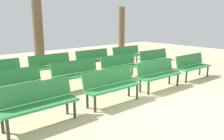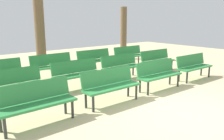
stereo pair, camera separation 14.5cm
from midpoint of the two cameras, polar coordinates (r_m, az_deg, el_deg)
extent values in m
plane|color=#CCB789|center=(5.80, 18.09, -9.79)|extent=(24.00, 24.00, 0.00)
cube|color=#2D8442|center=(4.97, -16.96, -8.22)|extent=(1.60, 0.45, 0.05)
cube|color=#2D8442|center=(5.07, -18.02, -4.96)|extent=(1.60, 0.13, 0.40)
cylinder|color=#2D332D|center=(4.71, -24.02, -12.96)|extent=(0.06, 0.06, 0.40)
cylinder|color=#2D332D|center=(5.20, -8.90, -9.54)|extent=(0.06, 0.06, 0.40)
cylinder|color=#2D332D|center=(5.00, -25.06, -11.58)|extent=(0.06, 0.06, 0.40)
cylinder|color=#2D332D|center=(5.46, -10.65, -8.51)|extent=(0.06, 0.06, 0.40)
cube|color=#2D8442|center=(5.91, 0.79, -4.31)|extent=(1.61, 0.46, 0.05)
cube|color=#2D8442|center=(6.00, -0.42, -1.64)|extent=(1.60, 0.14, 0.40)
cylinder|color=#2D332D|center=(5.47, -3.87, -8.30)|extent=(0.06, 0.06, 0.40)
cylinder|color=#2D332D|center=(6.32, 6.64, -5.43)|extent=(0.06, 0.06, 0.40)
cylinder|color=#2D332D|center=(5.72, -5.72, -7.38)|extent=(0.06, 0.06, 0.40)
cylinder|color=#2D332D|center=(6.54, 4.65, -4.78)|extent=(0.06, 0.06, 0.40)
cube|color=#2D8442|center=(7.26, 12.31, -1.41)|extent=(1.61, 0.47, 0.05)
cube|color=#2D8442|center=(7.33, 11.19, 0.74)|extent=(1.60, 0.15, 0.40)
cylinder|color=#2D332D|center=(6.70, 9.46, -4.48)|extent=(0.06, 0.06, 0.40)
cylinder|color=#2D332D|center=(7.76, 16.43, -2.46)|extent=(0.06, 0.06, 0.40)
cylinder|color=#2D332D|center=(6.91, 7.49, -3.89)|extent=(0.06, 0.06, 0.40)
cylinder|color=#2D332D|center=(7.94, 14.55, -2.01)|extent=(0.06, 0.06, 0.40)
cube|color=#2D8442|center=(8.83, 20.19, 0.57)|extent=(1.61, 0.47, 0.05)
cube|color=#2D8442|center=(8.89, 19.22, 2.33)|extent=(1.60, 0.16, 0.40)
cylinder|color=#2D332D|center=(8.21, 18.43, -1.78)|extent=(0.06, 0.06, 0.40)
cylinder|color=#2D332D|center=(9.39, 23.17, -0.41)|extent=(0.06, 0.06, 0.40)
cylinder|color=#2D332D|center=(8.39, 16.62, -1.37)|extent=(0.06, 0.06, 0.40)
cylinder|color=#2D332D|center=(9.54, 21.50, -0.08)|extent=(0.06, 0.06, 0.40)
cube|color=#2D8442|center=(6.43, -22.44, -3.91)|extent=(1.61, 0.49, 0.05)
cube|color=#2D8442|center=(6.55, -23.19, -1.45)|extent=(1.60, 0.17, 0.40)
cylinder|color=#2D332D|center=(6.59, -16.05, -5.10)|extent=(0.06, 0.06, 0.40)
cylinder|color=#2D332D|center=(6.87, -17.20, -4.46)|extent=(0.06, 0.06, 0.40)
cube|color=#2D8442|center=(7.24, -7.74, -1.27)|extent=(1.61, 0.46, 0.05)
cube|color=#2D8442|center=(7.35, -8.60, 0.88)|extent=(1.60, 0.14, 0.40)
cylinder|color=#2D332D|center=(6.84, -12.02, -4.23)|extent=(0.06, 0.06, 0.40)
cylinder|color=#2D332D|center=(7.54, -2.50, -2.39)|extent=(0.06, 0.06, 0.40)
cylinder|color=#2D332D|center=(7.12, -13.19, -3.63)|extent=(0.06, 0.06, 0.40)
cylinder|color=#2D332D|center=(7.79, -3.90, -1.91)|extent=(0.06, 0.06, 0.40)
cube|color=#2D8442|center=(8.32, 3.09, 0.64)|extent=(1.60, 0.45, 0.05)
cube|color=#2D8442|center=(8.42, 2.18, 2.48)|extent=(1.60, 0.13, 0.40)
cylinder|color=#2D332D|center=(7.80, 0.10, -1.87)|extent=(0.06, 0.06, 0.40)
cylinder|color=#2D332D|center=(8.74, 7.16, -0.39)|extent=(0.06, 0.06, 0.40)
cylinder|color=#2D332D|center=(8.04, -1.36, -1.43)|extent=(0.06, 0.06, 0.40)
cylinder|color=#2D332D|center=(8.96, 5.66, -0.04)|extent=(0.06, 0.06, 0.40)
cube|color=#2D8442|center=(9.73, 11.70, 2.14)|extent=(1.61, 0.48, 0.05)
cube|color=#2D8442|center=(9.82, 10.87, 3.72)|extent=(1.60, 0.16, 0.40)
cylinder|color=#2D332D|center=(9.15, 9.55, 0.12)|extent=(0.06, 0.06, 0.40)
cylinder|color=#2D332D|center=(10.21, 14.88, 1.16)|extent=(0.06, 0.06, 0.40)
cylinder|color=#2D332D|center=(9.36, 8.11, 0.46)|extent=(0.06, 0.06, 0.40)
cylinder|color=#2D332D|center=(10.40, 13.48, 1.44)|extent=(0.06, 0.06, 0.40)
cylinder|color=#2D332D|center=(8.11, -20.68, -2.14)|extent=(0.06, 0.06, 0.40)
cylinder|color=#2D332D|center=(8.40, -21.39, -1.69)|extent=(0.06, 0.06, 0.40)
cube|color=#2D8442|center=(8.69, -13.71, 0.81)|extent=(1.60, 0.45, 0.05)
cube|color=#2D8442|center=(8.83, -14.37, 2.57)|extent=(1.60, 0.14, 0.40)
cylinder|color=#2D332D|center=(8.32, -17.45, -1.54)|extent=(0.06, 0.06, 0.40)
cylinder|color=#2D332D|center=(8.93, -9.16, -0.18)|extent=(0.06, 0.06, 0.40)
cylinder|color=#2D332D|center=(8.61, -18.27, -1.13)|extent=(0.06, 0.06, 0.40)
cylinder|color=#2D332D|center=(9.20, -10.19, 0.16)|extent=(0.06, 0.06, 0.40)
cube|color=#2D8442|center=(9.64, -3.46, 2.28)|extent=(1.60, 0.44, 0.05)
cube|color=#2D8442|center=(9.76, -4.17, 3.86)|extent=(1.60, 0.12, 0.40)
cylinder|color=#2D332D|center=(9.16, -6.39, 0.24)|extent=(0.06, 0.06, 0.40)
cylinder|color=#2D332D|center=(9.98, 0.36, 1.33)|extent=(0.06, 0.06, 0.40)
cylinder|color=#2D332D|center=(9.43, -7.45, 0.56)|extent=(0.06, 0.06, 0.40)
cylinder|color=#2D332D|center=(10.22, -0.79, 1.60)|extent=(0.06, 0.06, 0.40)
cube|color=#2D8442|center=(10.84, 4.91, 3.41)|extent=(1.61, 0.47, 0.05)
cube|color=#2D8442|center=(10.95, 4.22, 4.81)|extent=(1.60, 0.15, 0.40)
cylinder|color=#2D332D|center=(10.30, 2.66, 1.67)|extent=(0.06, 0.06, 0.40)
cylinder|color=#2D332D|center=(11.25, 8.05, 2.49)|extent=(0.06, 0.06, 0.40)
cylinder|color=#2D332D|center=(10.54, 1.52, 1.93)|extent=(0.06, 0.06, 0.40)
cylinder|color=#2D332D|center=(11.47, 6.90, 2.72)|extent=(0.06, 0.06, 0.40)
cylinder|color=brown|center=(10.45, -16.89, 8.38)|extent=(0.42, 0.42, 2.96)
cylinder|color=brown|center=(12.57, 3.17, 9.01)|extent=(0.34, 0.34, 2.74)
camera|label=1|loc=(0.07, -89.43, 0.13)|focal=37.18mm
camera|label=2|loc=(0.07, 90.57, -0.13)|focal=37.18mm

